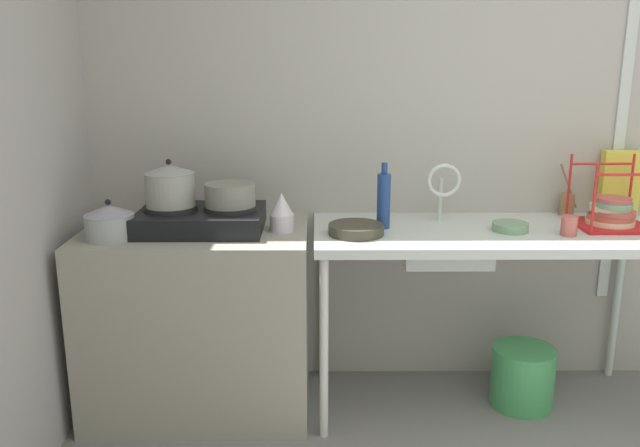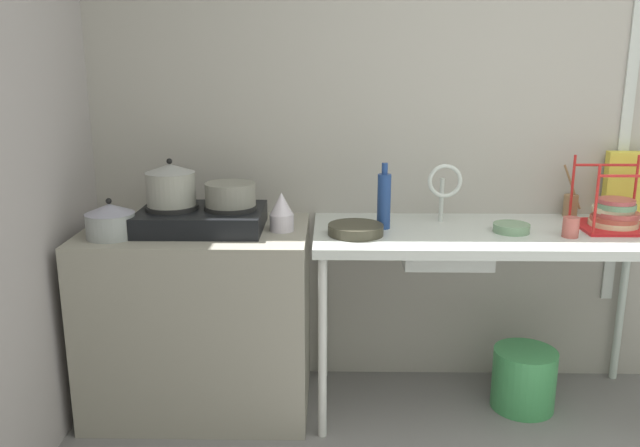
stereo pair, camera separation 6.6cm
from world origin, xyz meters
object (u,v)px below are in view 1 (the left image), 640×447
at_px(stove, 201,219).
at_px(pot_on_left_burner, 170,185).
at_px(dish_rack, 611,213).
at_px(bottle_by_sink, 384,200).
at_px(small_bowl_on_drainboard, 510,227).
at_px(sink_basin, 444,246).
at_px(cup_by_rack, 569,226).
at_px(frying_pan, 356,229).
at_px(cereal_box, 619,183).
at_px(utensil_jar, 567,203).
at_px(pot_beside_stove, 109,222).
at_px(percolator, 282,212).
at_px(pot_on_right_burner, 230,195).
at_px(bucket_on_floor, 522,377).
at_px(faucet, 443,184).

bearing_deg(stove, pot_on_left_burner, 180.00).
distance_m(dish_rack, bottle_by_sink, 1.00).
bearing_deg(small_bowl_on_drainboard, sink_basin, -179.82).
relative_size(dish_rack, cup_by_rack, 3.61).
bearing_deg(cup_by_rack, sink_basin, 171.60).
height_order(pot_on_left_burner, bottle_by_sink, pot_on_left_burner).
relative_size(stove, frying_pan, 2.27).
bearing_deg(small_bowl_on_drainboard, cereal_box, 26.05).
bearing_deg(frying_pan, utensil_jar, 18.35).
distance_m(frying_pan, bottle_by_sink, 0.19).
bearing_deg(sink_basin, pot_beside_stove, -175.41).
height_order(percolator, utensil_jar, utensil_jar).
distance_m(pot_on_right_burner, bucket_on_floor, 1.55).
bearing_deg(utensil_jar, sink_basin, -155.67).
xyz_separation_m(cereal_box, utensil_jar, (-0.24, -0.00, -0.10)).
bearing_deg(bottle_by_sink, pot_beside_stove, -171.56).
height_order(stove, pot_beside_stove, pot_beside_stove).
distance_m(faucet, frying_pan, 0.46).
bearing_deg(faucet, pot_on_left_burner, -175.03).
xyz_separation_m(frying_pan, small_bowl_on_drainboard, (0.66, 0.05, -0.00)).
distance_m(faucet, bucket_on_floor, 0.96).
distance_m(pot_beside_stove, percolator, 0.70).
relative_size(small_bowl_on_drainboard, bottle_by_sink, 0.54).
distance_m(frying_pan, utensil_jar, 1.06).
xyz_separation_m(pot_beside_stove, percolator, (0.69, 0.12, 0.01)).
relative_size(sink_basin, cereal_box, 1.20).
distance_m(stove, cup_by_rack, 1.54).
relative_size(pot_on_left_burner, faucet, 0.77).
xyz_separation_m(dish_rack, bucket_on_floor, (-0.35, -0.06, -0.75)).
height_order(dish_rack, utensil_jar, dish_rack).
bearing_deg(sink_basin, dish_rack, 5.56).
distance_m(faucet, cup_by_rack, 0.55).
xyz_separation_m(pot_on_right_burner, dish_rack, (1.65, 0.04, -0.09)).
bearing_deg(frying_pan, cereal_box, 15.15).
distance_m(pot_on_right_burner, frying_pan, 0.55).
bearing_deg(bottle_by_sink, frying_pan, -138.97).
bearing_deg(sink_basin, frying_pan, -172.31).
height_order(faucet, bottle_by_sink, bottle_by_sink).
relative_size(pot_on_left_burner, pot_beside_stove, 1.04).
xyz_separation_m(percolator, faucet, (0.71, 0.12, 0.10)).
height_order(faucet, bucket_on_floor, faucet).
height_order(pot_on_left_burner, dish_rack, pot_on_left_burner).
relative_size(stove, bottle_by_sink, 1.85).
relative_size(pot_beside_stove, cereal_box, 0.66).
height_order(pot_on_right_burner, sink_basin, pot_on_right_burner).
height_order(sink_basin, utensil_jar, utensil_jar).
bearing_deg(dish_rack, cereal_box, 60.14).
bearing_deg(small_bowl_on_drainboard, bottle_by_sink, 174.14).
bearing_deg(bottle_by_sink, cereal_box, 11.55).
distance_m(pot_on_left_burner, dish_rack, 1.91).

